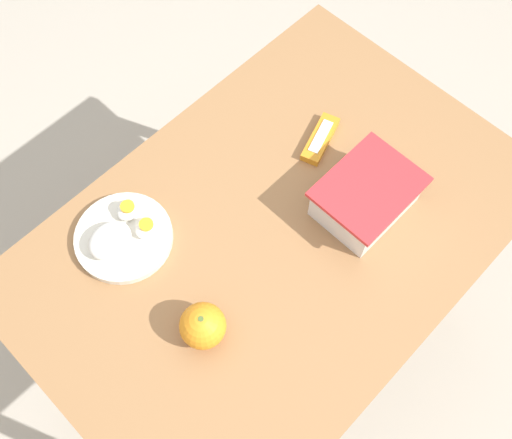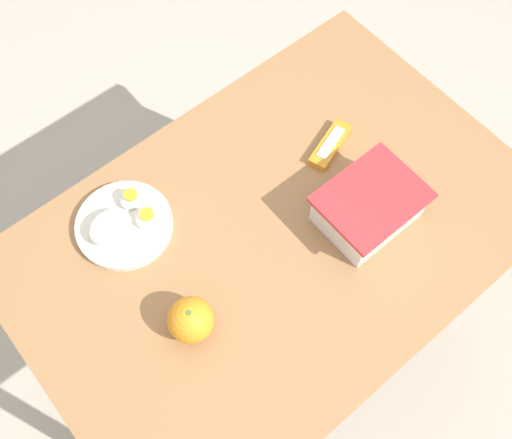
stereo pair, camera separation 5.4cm
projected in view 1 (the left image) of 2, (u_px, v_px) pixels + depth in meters
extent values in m
plane|color=#B2A899|center=(269.00, 333.00, 1.88)|extent=(10.00, 10.00, 0.00)
cube|color=#996B42|center=(276.00, 233.00, 1.22)|extent=(1.04, 0.70, 0.03)
cylinder|color=brown|center=(308.00, 124.00, 1.80)|extent=(0.05, 0.05, 0.73)
cylinder|color=brown|center=(58.00, 342.00, 1.50)|extent=(0.05, 0.05, 0.73)
cylinder|color=brown|center=(471.00, 251.00, 1.61)|extent=(0.05, 0.05, 0.73)
cube|color=white|center=(366.00, 198.00, 1.19)|extent=(0.18, 0.14, 0.08)
cube|color=#CCBC84|center=(365.00, 201.00, 1.20)|extent=(0.17, 0.13, 0.05)
cube|color=red|center=(370.00, 187.00, 1.15)|extent=(0.20, 0.16, 0.01)
ellipsoid|color=gray|center=(377.00, 176.00, 1.20)|extent=(0.06, 0.04, 0.03)
ellipsoid|color=gray|center=(368.00, 197.00, 1.18)|extent=(0.07, 0.06, 0.03)
ellipsoid|color=gray|center=(345.00, 208.00, 1.17)|extent=(0.04, 0.04, 0.03)
sphere|color=orange|center=(203.00, 326.00, 1.07)|extent=(0.09, 0.09, 0.09)
cylinder|color=#4C662D|center=(201.00, 319.00, 1.03)|extent=(0.01, 0.01, 0.00)
cylinder|color=silver|center=(124.00, 237.00, 1.18)|extent=(0.19, 0.19, 0.02)
ellipsoid|color=white|center=(110.00, 240.00, 1.15)|extent=(0.09, 0.07, 0.04)
ellipsoid|color=white|center=(129.00, 210.00, 1.19)|extent=(0.05, 0.04, 0.03)
cylinder|color=#F4A823|center=(127.00, 206.00, 1.17)|extent=(0.03, 0.03, 0.01)
ellipsoid|color=white|center=(147.00, 228.00, 1.17)|extent=(0.05, 0.04, 0.03)
cylinder|color=#F4A823|center=(146.00, 224.00, 1.16)|extent=(0.03, 0.03, 0.01)
cube|color=orange|center=(320.00, 139.00, 1.29)|extent=(0.13, 0.08, 0.02)
cube|color=white|center=(321.00, 136.00, 1.28)|extent=(0.09, 0.05, 0.00)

